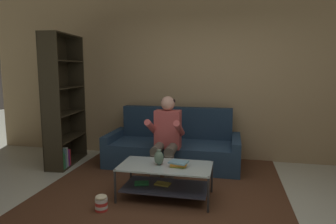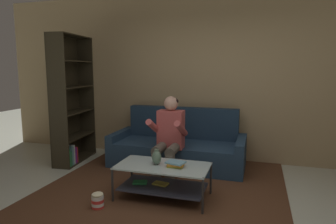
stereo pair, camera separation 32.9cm
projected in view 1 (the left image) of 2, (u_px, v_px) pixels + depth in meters
back_partition at (211, 76)px, 5.22m from camera, size 8.40×0.12×2.90m
couch at (173, 147)px, 4.95m from camera, size 2.15×0.90×0.93m
person_seated_center at (166, 134)px, 4.38m from camera, size 0.50×0.58×1.18m
coffee_table at (165, 176)px, 3.66m from camera, size 1.12×0.59×0.42m
area_rug at (168, 182)px, 4.22m from camera, size 3.12×3.24×0.01m
vase at (159, 158)px, 3.65m from camera, size 0.12×0.12×0.19m
book_stack at (179, 164)px, 3.58m from camera, size 0.25×0.21×0.06m
bookshelf at (61, 108)px, 4.92m from camera, size 0.41×1.01×2.13m
popcorn_tub at (101, 203)px, 3.35m from camera, size 0.14×0.14×0.19m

